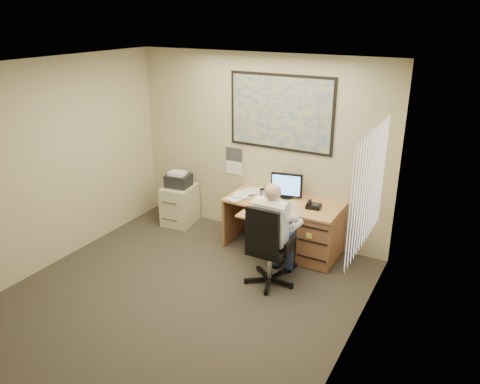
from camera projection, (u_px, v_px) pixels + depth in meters
The scene contains 8 objects.
room_shell at pixel (165, 198), 5.00m from camera, with size 4.00×4.50×2.70m.
desk at pixel (305, 225), 6.48m from camera, with size 1.60×0.97×1.11m.
world_map at pixel (280, 113), 6.48m from camera, with size 1.56×0.03×1.06m, color #1E4C93.
wall_calendar at pixel (234, 161), 7.12m from camera, with size 0.28×0.01×0.42m, color white.
window_blinds at pixel (370, 189), 4.70m from camera, with size 0.06×1.40×1.30m, color white, non-canonical shape.
filing_cabinet at pixel (180, 201), 7.48m from camera, with size 0.52×0.59×0.88m.
office_chair at pixel (268, 262), 5.79m from camera, with size 0.65×0.65×1.09m.
person at pixel (272, 234), 5.74m from camera, with size 0.53×0.76×1.32m, color white, non-canonical shape.
Camera 1 is at (2.94, -3.68, 3.22)m, focal length 35.00 mm.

